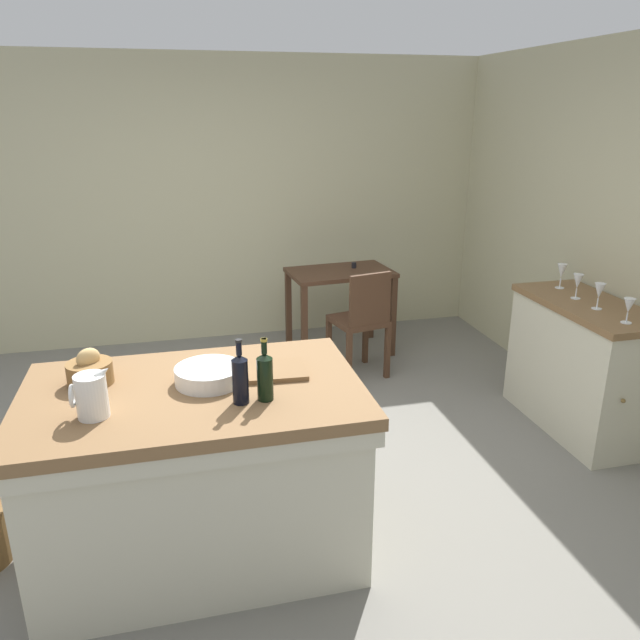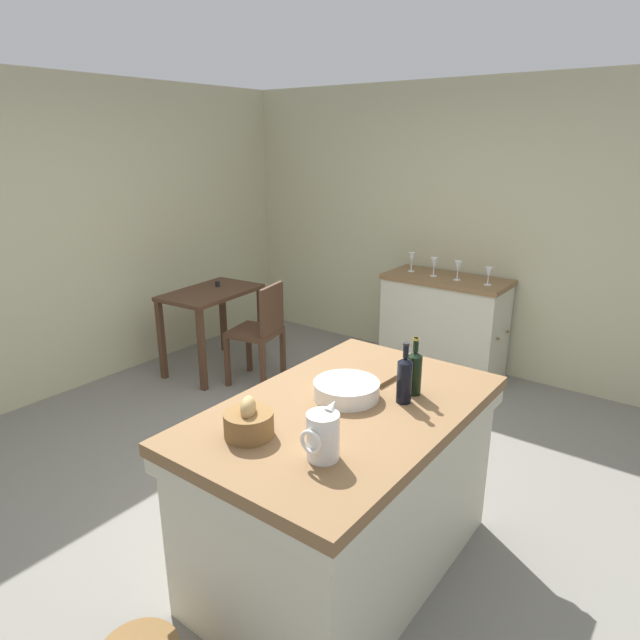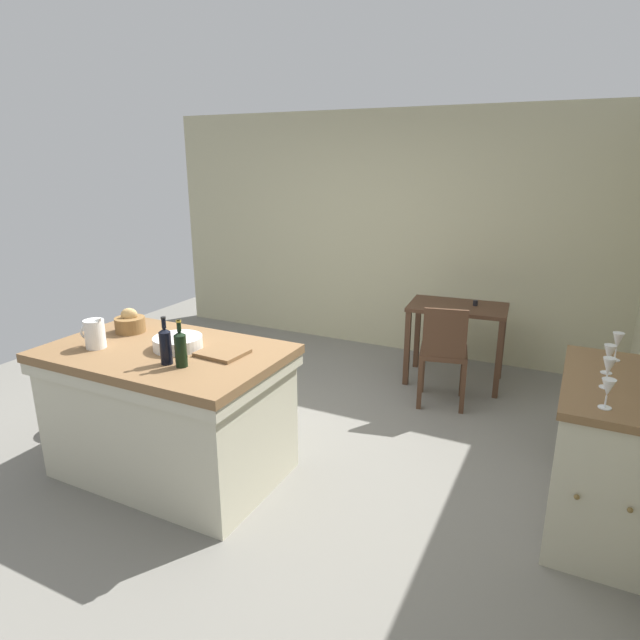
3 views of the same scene
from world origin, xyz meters
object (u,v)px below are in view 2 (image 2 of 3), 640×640
object	(u,v)px
bread_basket	(249,422)
wash_bowl	(346,390)
island_table	(344,483)
wine_glass_right	(412,259)
writing_desk	(212,304)
cutting_board	(376,372)
wine_glass_middle	(434,263)
wooden_chair	(260,330)
side_cabinet	(443,325)
wine_bottle_dark	(414,371)
wine_glass_far_left	(489,273)
pitcher	(323,436)
wine_glass_left	(458,267)
wine_bottle_amber	(404,378)

from	to	relation	value
bread_basket	wash_bowl	bearing A→B (deg)	-12.85
island_table	wine_glass_right	world-z (taller)	wine_glass_right
island_table	writing_desk	xyz separation A→B (m)	(1.39, 2.44, 0.15)
cutting_board	island_table	bearing A→B (deg)	-168.34
wine_glass_middle	bread_basket	bearing A→B (deg)	-168.26
wooden_chair	wine_glass_middle	world-z (taller)	wine_glass_middle
side_cabinet	wine_glass_right	size ratio (longest dim) A/B	6.32
side_cabinet	wine_bottle_dark	distance (m)	2.54
cutting_board	wine_glass_far_left	size ratio (longest dim) A/B	1.85
pitcher	cutting_board	size ratio (longest dim) A/B	0.81
writing_desk	wooden_chair	xyz separation A→B (m)	(0.02, -0.58, -0.14)
wine_glass_left	island_table	bearing A→B (deg)	-167.42
wash_bowl	wine_glass_left	world-z (taller)	wine_glass_left
wash_bowl	pitcher	bearing A→B (deg)	-155.50
side_cabinet	pitcher	distance (m)	3.21
wooden_chair	pitcher	distance (m)	2.78
wash_bowl	cutting_board	world-z (taller)	wash_bowl
wine_glass_far_left	wine_glass_left	world-z (taller)	wine_glass_left
island_table	wine_glass_left	xyz separation A→B (m)	(2.58, 0.58, 0.54)
wine_bottle_dark	wine_glass_middle	xyz separation A→B (m)	(2.28, 0.99, 0.01)
wine_bottle_amber	wine_glass_right	bearing A→B (deg)	27.23
island_table	wine_glass_right	bearing A→B (deg)	21.88
wash_bowl	wine_glass_left	distance (m)	2.56
wine_bottle_amber	wine_glass_middle	xyz separation A→B (m)	(2.39, 1.00, 0.00)
side_cabinet	pitcher	world-z (taller)	pitcher
wine_bottle_dark	wooden_chair	bearing A→B (deg)	61.75
side_cabinet	bread_basket	size ratio (longest dim) A/B	5.33
wine_glass_right	island_table	bearing A→B (deg)	-158.12
cutting_board	wine_bottle_dark	world-z (taller)	wine_bottle_dark
bread_basket	wine_glass_left	size ratio (longest dim) A/B	1.23
wine_glass_middle	wine_glass_right	size ratio (longest dim) A/B	0.97
pitcher	wine_glass_middle	distance (m)	3.16
wine_glass_right	wash_bowl	bearing A→B (deg)	-158.46
wine_bottle_amber	wine_glass_far_left	world-z (taller)	wine_bottle_amber
wooden_chair	wine_bottle_amber	size ratio (longest dim) A/B	3.08
wash_bowl	wine_bottle_amber	distance (m)	0.28
wine_bottle_dark	wine_glass_far_left	size ratio (longest dim) A/B	1.88
wooden_chair	wine_glass_far_left	size ratio (longest dim) A/B	5.95
side_cabinet	bread_basket	xyz separation A→B (m)	(-3.09, -0.52, 0.51)
writing_desk	wine_bottle_amber	world-z (taller)	wine_bottle_amber
pitcher	wine_bottle_dark	size ratio (longest dim) A/B	0.80
pitcher	island_table	bearing A→B (deg)	23.00
side_cabinet	wine_glass_left	bearing A→B (deg)	-111.23
island_table	wooden_chair	xyz separation A→B (m)	(1.41, 1.86, 0.01)
cutting_board	wine_bottle_amber	distance (m)	0.36
island_table	wash_bowl	world-z (taller)	wash_bowl
wooden_chair	wine_glass_left	size ratio (longest dim) A/B	5.38
wash_bowl	wine_glass_middle	distance (m)	2.62
writing_desk	wine_bottle_amber	bearing A→B (deg)	-114.23
wine_bottle_dark	wine_glass_middle	bearing A→B (deg)	23.60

